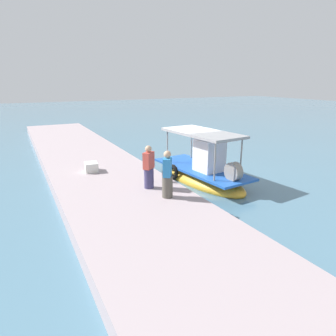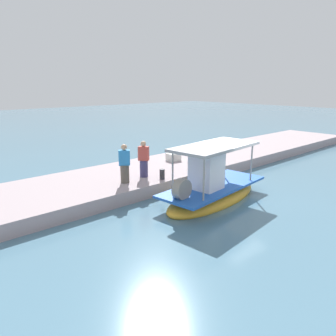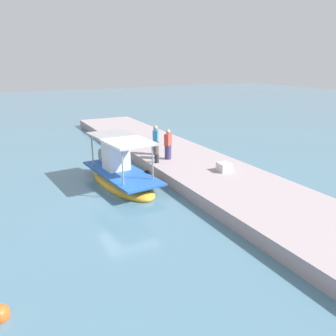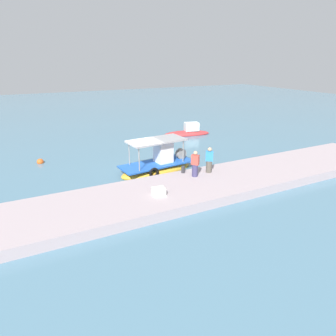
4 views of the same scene
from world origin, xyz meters
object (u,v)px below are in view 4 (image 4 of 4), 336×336
at_px(marker_buoy, 40,162).
at_px(fisherman_by_crate, 195,165).
at_px(cargo_crate, 159,191).
at_px(moored_boat_near, 188,133).
at_px(fisherman_near_bollard, 209,161).
at_px(main_fishing_boat, 158,165).
at_px(mooring_bollard, 183,169).

bearing_deg(marker_buoy, fisherman_by_crate, -46.26).
xyz_separation_m(cargo_crate, marker_buoy, (-5.42, 10.63, -0.69)).
bearing_deg(moored_boat_near, fisherman_near_bollard, -114.01).
xyz_separation_m(main_fishing_boat, fisherman_near_bollard, (2.35, -3.07, 0.90)).
bearing_deg(fisherman_by_crate, fisherman_near_bollard, 9.21).
bearing_deg(cargo_crate, moored_boat_near, 54.08).
xyz_separation_m(main_fishing_boat, cargo_crate, (-2.17, -4.78, 0.32)).
bearing_deg(fisherman_by_crate, cargo_crate, -155.55).
xyz_separation_m(fisherman_near_bollard, marker_buoy, (-9.95, 8.93, -1.27)).
height_order(fisherman_by_crate, marker_buoy, fisherman_by_crate).
distance_m(cargo_crate, marker_buoy, 11.95).
height_order(mooring_bollard, marker_buoy, mooring_bollard).
bearing_deg(main_fishing_boat, moored_boat_near, 48.91).
xyz_separation_m(fisherman_by_crate, cargo_crate, (-3.31, -1.50, -0.57)).
bearing_deg(cargo_crate, mooring_bollard, 39.26).
distance_m(main_fishing_boat, fisherman_by_crate, 3.58).
bearing_deg(marker_buoy, cargo_crate, -62.96).
distance_m(mooring_bollard, marker_buoy, 11.75).
xyz_separation_m(main_fishing_boat, marker_buoy, (-7.59, 5.85, -0.37)).
xyz_separation_m(fisherman_near_bollard, cargo_crate, (-4.52, -1.70, -0.58)).
xyz_separation_m(cargo_crate, moored_boat_near, (9.78, 13.50, -0.55)).
xyz_separation_m(fisherman_by_crate, marker_buoy, (-8.73, 9.12, -1.26)).
height_order(fisherman_by_crate, cargo_crate, fisherman_by_crate).
distance_m(marker_buoy, moored_boat_near, 15.47).
relative_size(cargo_crate, marker_buoy, 1.37).
distance_m(main_fishing_boat, fisherman_near_bollard, 3.98).
xyz_separation_m(fisherman_near_bollard, mooring_bollard, (-1.59, 0.69, -0.55)).
xyz_separation_m(main_fishing_boat, mooring_bollard, (0.76, -2.38, 0.35)).
bearing_deg(fisherman_near_bollard, fisherman_by_crate, -170.79).
relative_size(fisherman_near_bollard, fisherman_by_crate, 1.01).
xyz_separation_m(fisherman_by_crate, mooring_bollard, (-0.38, 0.89, -0.54)).
distance_m(fisherman_near_bollard, moored_boat_near, 12.97).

